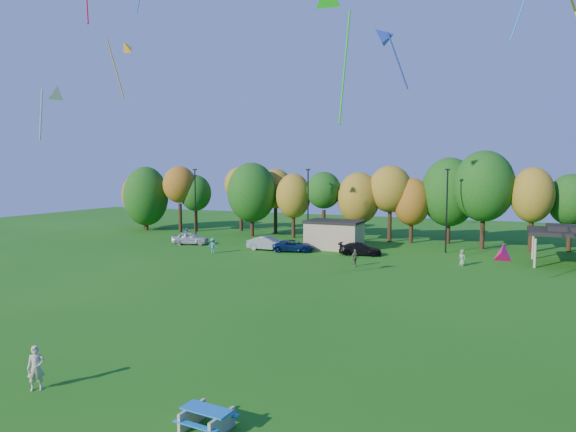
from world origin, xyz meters
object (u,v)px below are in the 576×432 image
at_px(car_a, 190,238).
at_px(car_c, 293,246).
at_px(picnic_table, 207,418).
at_px(car_b, 268,243).
at_px(kite_flyer, 36,368).
at_px(car_d, 360,249).

height_order(car_a, car_c, car_a).
height_order(picnic_table, car_b, car_b).
height_order(kite_flyer, car_c, kite_flyer).
xyz_separation_m(picnic_table, car_d, (-5.02, 37.62, 0.20)).
relative_size(kite_flyer, car_d, 0.41).
bearing_deg(picnic_table, kite_flyer, -175.27).
xyz_separation_m(car_a, car_b, (10.47, -0.24, 0.01)).
xyz_separation_m(car_b, car_d, (10.39, 0.88, -0.11)).
relative_size(picnic_table, car_c, 0.41).
xyz_separation_m(kite_flyer, car_a, (-17.74, 36.99, -0.17)).
bearing_deg(car_c, picnic_table, -178.14).
bearing_deg(car_b, kite_flyer, -172.60).
distance_m(kite_flyer, car_d, 37.75).
height_order(car_b, car_c, car_b).
bearing_deg(car_d, car_c, 86.03).
bearing_deg(picnic_table, car_c, 113.20).
bearing_deg(picnic_table, car_b, 117.44).
height_order(car_c, car_d, car_d).
relative_size(car_b, car_d, 1.02).
distance_m(car_a, car_d, 20.87).
bearing_deg(car_d, car_b, 85.89).
height_order(picnic_table, car_a, car_a).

